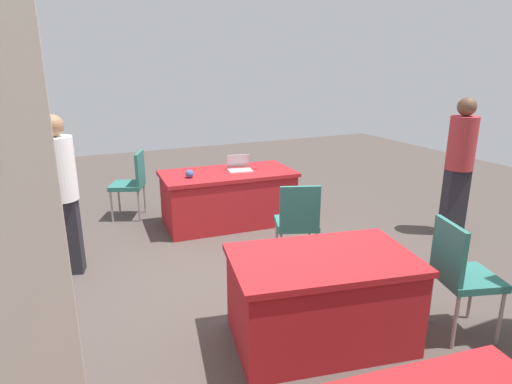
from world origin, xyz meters
The scene contains 11 objects.
ground_plane centered at (0.00, 0.00, 0.00)m, with size 14.40×14.40×0.00m, color #4C423D.
table_foreground centered at (-0.48, -1.56, 0.37)m, with size 1.83×1.00×0.73m.
table_mid_left centered at (-0.17, 1.25, 0.37)m, with size 1.56×1.13×0.73m.
chair_tucked_left centered at (-1.22, 1.64, 0.57)m, with size 0.55×0.55×0.98m.
chair_tucked_right centered at (0.67, -2.35, 0.55)m, with size 0.58×0.58×0.95m.
chair_by_pillar centered at (-0.66, 0.02, 0.55)m, with size 0.57×0.57×0.95m.
person_presenter centered at (-3.03, -0.01, 0.98)m, with size 0.42×0.42×1.75m.
person_attendee_standing centered at (1.60, -0.87, 0.94)m, with size 0.41×0.41×1.68m.
laptop_silver centered at (-0.66, -1.57, 0.77)m, with size 0.36×0.34×0.21m.
yarn_ball centered at (0.08, -1.47, 0.79)m, with size 0.11×0.11×0.11m, color #3F5999.
scissors_red centered at (-0.84, -1.56, 0.74)m, with size 0.18×0.04×0.01m, color red.
Camera 1 is at (1.59, 3.82, 2.17)m, focal length 30.72 mm.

